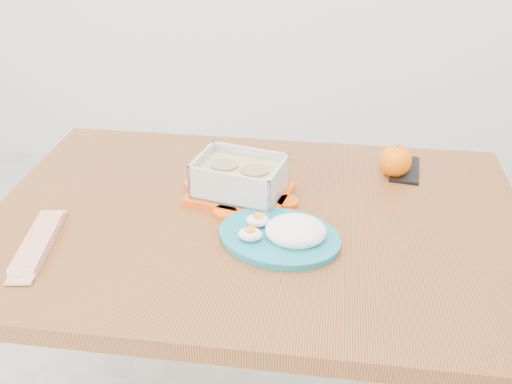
# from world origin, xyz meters

# --- Properties ---
(dining_table) EXTENTS (1.16, 0.79, 0.75)m
(dining_table) POSITION_xyz_m (0.13, 0.12, 0.64)
(dining_table) COLOR brown
(dining_table) RESTS_ON ground
(food_container) EXTENTS (0.25, 0.21, 0.09)m
(food_container) POSITION_xyz_m (0.08, 0.19, 0.79)
(food_container) COLOR #FF5107
(food_container) RESTS_ON dining_table
(orange_fruit) EXTENTS (0.08, 0.08, 0.08)m
(orange_fruit) POSITION_xyz_m (0.44, 0.33, 0.79)
(orange_fruit) COLOR #FE6105
(orange_fruit) RESTS_ON dining_table
(rice_plate) EXTENTS (0.30, 0.30, 0.07)m
(rice_plate) POSITION_xyz_m (0.19, 0.03, 0.77)
(rice_plate) COLOR teal
(rice_plate) RESTS_ON dining_table
(candy_bar) EXTENTS (0.07, 0.20, 0.02)m
(candy_bar) POSITION_xyz_m (-0.28, -0.04, 0.76)
(candy_bar) COLOR red
(candy_bar) RESTS_ON dining_table
(smartphone) EXTENTS (0.09, 0.14, 0.01)m
(smartphone) POSITION_xyz_m (0.47, 0.35, 0.75)
(smartphone) COLOR black
(smartphone) RESTS_ON dining_table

